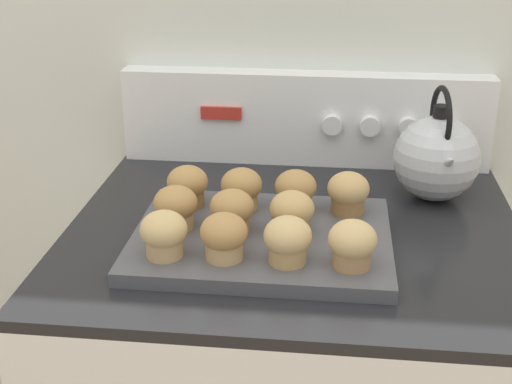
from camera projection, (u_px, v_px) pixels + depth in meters
wall_back at (309, 4)px, 1.37m from camera, size 8.00×0.05×2.40m
control_panel at (306, 118)px, 1.41m from camera, size 0.72×0.07×0.18m
muffin_pan at (262, 239)px, 1.10m from camera, size 0.39×0.31×0.02m
muffin_r0_c0 at (164, 234)px, 1.01m from camera, size 0.07×0.07×0.07m
muffin_r0_c1 at (224, 236)px, 1.01m from camera, size 0.07×0.07×0.07m
muffin_r0_c2 at (289, 240)px, 1.00m from camera, size 0.07×0.07×0.07m
muffin_r0_c3 at (352, 244)px, 0.99m from camera, size 0.07×0.07×0.07m
muffin_r1_c0 at (176, 207)px, 1.10m from camera, size 0.07×0.07×0.07m
muffin_r1_c1 at (232, 211)px, 1.09m from camera, size 0.07×0.07×0.07m
muffin_r1_c2 at (292, 213)px, 1.08m from camera, size 0.07×0.07×0.07m
muffin_r2_c0 at (188, 186)px, 1.18m from camera, size 0.07×0.07×0.07m
muffin_r2_c1 at (241, 188)px, 1.17m from camera, size 0.07×0.07×0.07m
muffin_r2_c2 at (296, 190)px, 1.16m from camera, size 0.07×0.07×0.07m
muffin_r2_c3 at (348, 192)px, 1.15m from camera, size 0.07×0.07×0.07m
tea_kettle at (437, 157)px, 1.24m from camera, size 0.15×0.18×0.20m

